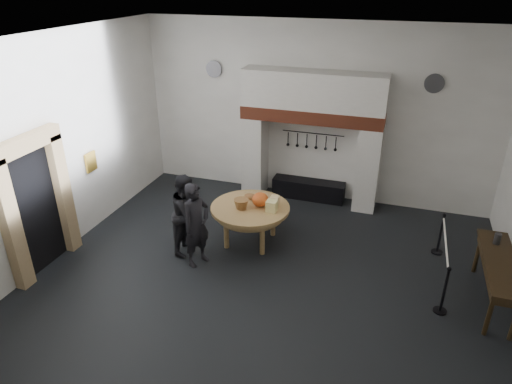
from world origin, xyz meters
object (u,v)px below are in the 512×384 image
(barrier_post_near, at_px, (444,291))
(visitor_near, at_px, (196,225))
(iron_range, at_px, (308,189))
(visitor_far, at_px, (187,214))
(barrier_post_far, at_px, (440,235))
(side_table, at_px, (500,263))
(work_table, at_px, (250,208))

(barrier_post_near, bearing_deg, visitor_near, 179.24)
(iron_range, distance_m, visitor_far, 3.85)
(visitor_near, height_order, barrier_post_far, visitor_near)
(visitor_near, bearing_deg, barrier_post_near, -67.92)
(iron_range, relative_size, visitor_far, 1.08)
(visitor_far, bearing_deg, iron_range, -30.86)
(visitor_far, bearing_deg, side_table, -89.43)
(side_table, bearing_deg, visitor_near, -174.89)
(iron_range, height_order, barrier_post_near, barrier_post_near)
(work_table, height_order, visitor_far, visitor_far)
(iron_range, height_order, barrier_post_far, barrier_post_far)
(iron_range, relative_size, work_table, 1.10)
(work_table, bearing_deg, visitor_far, -147.97)
(work_table, xyz_separation_m, barrier_post_far, (3.99, 0.81, -0.39))
(iron_range, distance_m, visitor_near, 4.03)
(barrier_post_far, bearing_deg, work_table, -168.48)
(visitor_near, height_order, visitor_far, visitor_near)
(visitor_far, xyz_separation_m, barrier_post_near, (5.15, -0.46, -0.43))
(visitor_near, xyz_separation_m, side_table, (5.62, 0.50, -0.03))
(work_table, xyz_separation_m, visitor_near, (-0.76, -1.12, 0.06))
(side_table, height_order, barrier_post_far, same)
(visitor_near, height_order, side_table, visitor_near)
(barrier_post_near, xyz_separation_m, barrier_post_far, (0.00, 2.00, 0.00))
(iron_range, bearing_deg, visitor_near, -112.54)
(visitor_far, bearing_deg, visitor_near, -135.41)
(work_table, xyz_separation_m, barrier_post_near, (3.99, -1.19, -0.39))
(visitor_far, relative_size, barrier_post_near, 1.96)
(work_table, distance_m, visitor_near, 1.36)
(visitor_near, distance_m, barrier_post_near, 4.77)
(barrier_post_far, bearing_deg, visitor_far, -163.37)
(work_table, bearing_deg, barrier_post_far, 11.52)
(side_table, xyz_separation_m, barrier_post_far, (-0.88, 1.43, -0.42))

